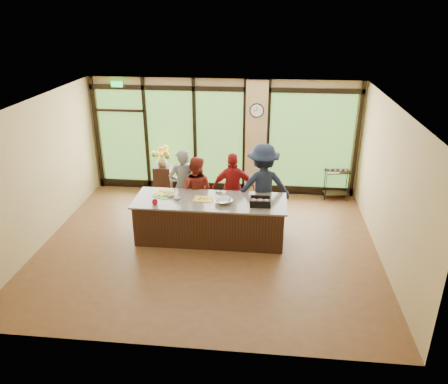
% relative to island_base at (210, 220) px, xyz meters
% --- Properties ---
extents(floor, '(7.00, 7.00, 0.00)m').
position_rel_island_base_xyz_m(floor, '(0.00, -0.30, -0.44)').
color(floor, brown).
rests_on(floor, ground).
extents(ceiling, '(7.00, 7.00, 0.00)m').
position_rel_island_base_xyz_m(ceiling, '(0.00, -0.30, 2.56)').
color(ceiling, silver).
rests_on(ceiling, back_wall).
extents(back_wall, '(7.00, 0.00, 7.00)m').
position_rel_island_base_xyz_m(back_wall, '(0.00, 2.70, 1.06)').
color(back_wall, tan).
rests_on(back_wall, floor).
extents(left_wall, '(0.00, 6.00, 6.00)m').
position_rel_island_base_xyz_m(left_wall, '(-3.50, -0.30, 1.06)').
color(left_wall, tan).
rests_on(left_wall, floor).
extents(right_wall, '(0.00, 6.00, 6.00)m').
position_rel_island_base_xyz_m(right_wall, '(3.50, -0.30, 1.06)').
color(right_wall, tan).
rests_on(right_wall, floor).
extents(window_wall, '(6.90, 0.12, 3.00)m').
position_rel_island_base_xyz_m(window_wall, '(0.16, 2.65, 0.95)').
color(window_wall, tan).
rests_on(window_wall, floor).
extents(island_base, '(3.10, 1.00, 0.88)m').
position_rel_island_base_xyz_m(island_base, '(0.00, 0.00, 0.00)').
color(island_base, black).
rests_on(island_base, floor).
extents(countertop, '(3.20, 1.10, 0.04)m').
position_rel_island_base_xyz_m(countertop, '(0.00, 0.00, 0.46)').
color(countertop, gray).
rests_on(countertop, island_base).
extents(wall_clock, '(0.36, 0.04, 0.36)m').
position_rel_island_base_xyz_m(wall_clock, '(0.85, 2.57, 1.81)').
color(wall_clock, black).
rests_on(wall_clock, window_wall).
extents(cook_left, '(0.76, 0.65, 1.75)m').
position_rel_island_base_xyz_m(cook_left, '(-0.73, 0.80, 0.44)').
color(cook_left, slate).
rests_on(cook_left, floor).
extents(cook_midleft, '(0.86, 0.71, 1.60)m').
position_rel_island_base_xyz_m(cook_midleft, '(-0.42, 0.75, 0.36)').
color(cook_midleft, maroon).
rests_on(cook_midleft, floor).
extents(cook_midright, '(1.03, 0.53, 1.68)m').
position_rel_island_base_xyz_m(cook_midright, '(0.42, 0.84, 0.40)').
color(cook_midright, maroon).
rests_on(cook_midright, floor).
extents(cook_right, '(1.40, 1.02, 1.95)m').
position_rel_island_base_xyz_m(cook_right, '(1.08, 0.71, 0.54)').
color(cook_right, '#161E31').
rests_on(cook_right, floor).
extents(roasting_pan, '(0.44, 0.35, 0.07)m').
position_rel_island_base_xyz_m(roasting_pan, '(1.05, -0.13, 0.52)').
color(roasting_pan, black).
rests_on(roasting_pan, countertop).
extents(mixing_bowl, '(0.47, 0.47, 0.09)m').
position_rel_island_base_xyz_m(mixing_bowl, '(0.30, -0.13, 0.52)').
color(mixing_bowl, silver).
rests_on(mixing_bowl, countertop).
extents(cutting_board_left, '(0.44, 0.39, 0.01)m').
position_rel_island_base_xyz_m(cutting_board_left, '(-1.03, 0.09, 0.49)').
color(cutting_board_left, '#4E9C38').
rests_on(cutting_board_left, countertop).
extents(cutting_board_center, '(0.41, 0.31, 0.01)m').
position_rel_island_base_xyz_m(cutting_board_center, '(-1.02, 0.28, 0.49)').
color(cutting_board_center, gold).
rests_on(cutting_board_center, countertop).
extents(cutting_board_right, '(0.42, 0.32, 0.01)m').
position_rel_island_base_xyz_m(cutting_board_right, '(-0.14, 0.02, 0.49)').
color(cutting_board_right, gold).
rests_on(cutting_board_right, countertop).
extents(prep_bowl_near, '(0.18, 0.18, 0.05)m').
position_rel_island_base_xyz_m(prep_bowl_near, '(-0.86, 0.11, 0.51)').
color(prep_bowl_near, silver).
rests_on(prep_bowl_near, countertop).
extents(prep_bowl_mid, '(0.19, 0.19, 0.04)m').
position_rel_island_base_xyz_m(prep_bowl_mid, '(-0.69, -0.03, 0.50)').
color(prep_bowl_mid, silver).
rests_on(prep_bowl_mid, countertop).
extents(prep_bowl_far, '(0.15, 0.15, 0.03)m').
position_rel_island_base_xyz_m(prep_bowl_far, '(0.12, 0.42, 0.49)').
color(prep_bowl_far, silver).
rests_on(prep_bowl_far, countertop).
extents(red_ramekin, '(0.15, 0.15, 0.10)m').
position_rel_island_base_xyz_m(red_ramekin, '(-1.09, -0.33, 0.53)').
color(red_ramekin, red).
rests_on(red_ramekin, countertop).
extents(flower_stand, '(0.46, 0.46, 0.87)m').
position_rel_island_base_xyz_m(flower_stand, '(-1.51, 2.06, -0.00)').
color(flower_stand, black).
rests_on(flower_stand, floor).
extents(flower_vase, '(0.33, 0.33, 0.27)m').
position_rel_island_base_xyz_m(flower_vase, '(-1.51, 2.06, 0.57)').
color(flower_vase, olive).
rests_on(flower_vase, flower_stand).
extents(bar_cart, '(0.67, 0.45, 0.84)m').
position_rel_island_base_xyz_m(bar_cart, '(2.97, 2.45, 0.07)').
color(bar_cart, black).
rests_on(bar_cart, floor).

